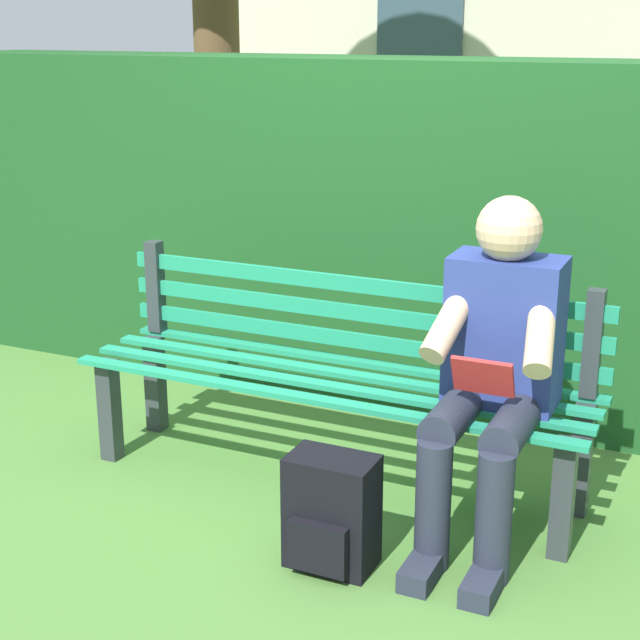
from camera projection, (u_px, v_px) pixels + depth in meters
The scene contains 5 objects.
ground at pixel (331, 484), 3.73m from camera, with size 60.00×60.00×0.00m, color #477533.
park_bench at pixel (339, 371), 3.66m from camera, with size 1.98×0.49×0.84m.
person_seated at pixel (494, 365), 3.20m from camera, with size 0.44×0.73×1.17m.
hedge_backdrop at pixel (421, 227), 4.42m from camera, with size 5.09×0.66×1.60m.
backpack at pixel (331, 513), 3.12m from camera, with size 0.29×0.25×0.38m.
Camera 1 is at (-1.37, 3.08, 1.71)m, focal length 53.86 mm.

